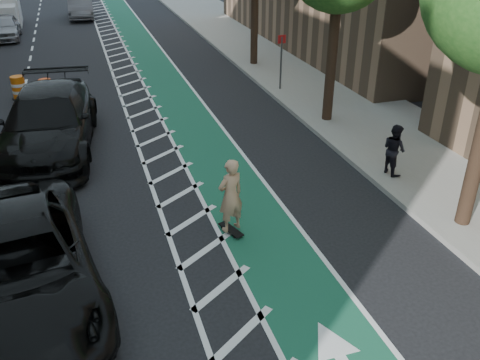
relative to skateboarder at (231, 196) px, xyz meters
name	(u,v)px	position (x,y,z in m)	size (l,w,h in m)	color
ground	(150,303)	(-2.30, -1.95, -1.05)	(120.00, 120.00, 0.00)	black
bike_lane	(188,118)	(0.70, 8.05, -1.05)	(2.00, 90.00, 0.01)	#18543D
buffer_strip	(149,123)	(-0.80, 8.05, -1.05)	(1.40, 90.00, 0.01)	silver
sidewalk_right	(340,100)	(7.20, 8.05, -0.98)	(5.00, 90.00, 0.15)	gray
curb_right	(286,106)	(4.75, 8.05, -0.97)	(0.12, 90.00, 0.16)	gray
sign_post	(281,62)	(5.30, 10.05, 0.30)	(0.35, 0.08, 2.47)	#4C4C4C
skateboard	(231,230)	(0.00, 0.00, -0.96)	(0.47, 0.83, 0.11)	black
skateboarder	(231,196)	(0.00, 0.00, 0.00)	(0.69, 0.45, 1.89)	tan
suv_near	(18,267)	(-4.70, -1.17, -0.17)	(2.93, 6.36, 1.77)	black
suv_far	(49,122)	(-4.21, 6.55, -0.06)	(2.77, 6.81, 1.98)	black
car_silver	(4,27)	(-7.12, 25.19, -0.32)	(1.74, 4.31, 1.47)	gray
car_grey	(81,7)	(-2.31, 31.24, -0.23)	(1.75, 5.02, 1.65)	#57565B
pedestrian	(394,149)	(5.40, 1.40, -0.14)	(0.74, 0.58, 1.53)	black
box_truck	(1,12)	(-7.65, 29.44, -0.03)	(2.57, 5.42, 2.22)	silver
barrel_b	(46,90)	(-4.48, 12.05, -0.64)	(0.64, 0.64, 0.88)	#FF4C0D
barrel_c	(19,88)	(-5.57, 12.55, -0.60)	(0.71, 0.71, 0.97)	#DC610B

